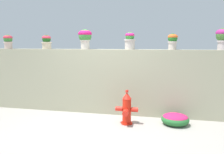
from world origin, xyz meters
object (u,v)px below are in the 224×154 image
Objects in this scene: potted_plant_4 at (173,40)px; potted_plant_5 at (223,36)px; flower_bush_left at (175,119)px; potted_plant_2 at (85,37)px; potted_plant_1 at (47,41)px; fire_hydrant at (127,109)px; potted_plant_0 at (8,40)px; potted_plant_3 at (130,40)px.

potted_plant_5 reaches higher than potted_plant_4.
flower_bush_left is (-0.98, -0.55, -1.75)m from potted_plant_5.
potted_plant_2 is 1.01× the size of potted_plant_5.
potted_plant_5 is at bearing -0.38° from potted_plant_1.
potted_plant_2 is at bearing 149.06° from fire_hydrant.
potted_plant_2 is 2.83m from flower_bush_left.
potted_plant_1 is 0.98× the size of potted_plant_4.
potted_plant_2 is 0.82× the size of flower_bush_left.
potted_plant_5 is at bearing 29.27° from flower_bush_left.
potted_plant_4 is 0.62× the size of flower_bush_left.
fire_hydrant is (2.19, -0.74, -1.45)m from potted_plant_1.
fire_hydrant is (3.27, -0.69, -1.47)m from potted_plant_0.
potted_plant_3 is 1.11× the size of potted_plant_4.
potted_plant_1 is 3.13m from potted_plant_4.
potted_plant_4 is 0.49× the size of fire_hydrant.
potted_plant_3 is at bearing 3.38° from potted_plant_2.
potted_plant_3 is at bearing 1.03° from potted_plant_0.
fire_hydrant is 1.27× the size of flower_bush_left.
potted_plant_0 is at bearing 173.03° from flower_bush_left.
potted_plant_1 is at bearing 179.62° from potted_plant_5.
potted_plant_3 reaches higher than fire_hydrant.
potted_plant_4 is 1.90m from fire_hydrant.
potted_plant_2 reaches higher than potted_plant_4.
potted_plant_3 is (3.23, 0.06, 0.00)m from potted_plant_0.
flower_bush_left is at bearing 8.95° from fire_hydrant.
potted_plant_3 reaches higher than flower_bush_left.
potted_plant_2 is at bearing -179.44° from potted_plant_5.
potted_plant_1 is at bearing -179.84° from potted_plant_3.
potted_plant_5 is 2.64m from fire_hydrant.
fire_hydrant is (0.04, -0.74, -1.48)m from potted_plant_3.
potted_plant_1 is 3.66m from flower_bush_left.
potted_plant_1 is at bearing 169.84° from flower_bush_left.
potted_plant_5 is at bearing 19.50° from fire_hydrant.
potted_plant_4 reaches higher than flower_bush_left.
potted_plant_1 is 0.74× the size of potted_plant_2.
potted_plant_0 is 0.77× the size of potted_plant_5.
potted_plant_3 is 0.98m from potted_plant_4.
potted_plant_3 is at bearing 151.41° from flower_bush_left.
potted_plant_2 is at bearing -3.17° from potted_plant_1.
flower_bush_left is at bearing -6.97° from potted_plant_0.
flower_bush_left is (1.07, -0.58, -1.67)m from potted_plant_3.
potted_plant_4 is (2.08, 0.05, -0.08)m from potted_plant_2.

